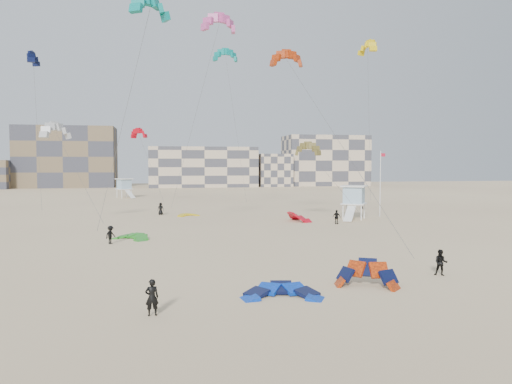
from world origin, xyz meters
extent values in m
plane|color=beige|center=(0.00, 0.00, 0.00)|extent=(320.00, 320.00, 0.00)
imported|color=black|center=(-2.97, -0.40, 0.84)|extent=(0.67, 0.49, 1.68)
imported|color=black|center=(14.43, 4.58, 0.81)|extent=(0.99, 0.95, 1.62)
imported|color=black|center=(-6.83, 21.12, 0.79)|extent=(1.11, 1.16, 1.58)
imported|color=black|center=(17.30, 31.06, 0.81)|extent=(0.96, 0.95, 1.63)
imported|color=black|center=(-2.59, 45.39, 0.83)|extent=(0.87, 0.62, 1.67)
imported|color=black|center=(28.03, 49.28, 0.93)|extent=(0.91, 1.80, 1.86)
cylinder|color=#3F3F3F|center=(-5.67, 21.33, 10.47)|extent=(4.88, 2.14, 18.95)
cylinder|color=#3F3F3F|center=(12.23, 18.49, 9.79)|extent=(1.46, 26.68, 17.60)
cylinder|color=#3F3F3F|center=(-10.88, 30.95, 5.68)|extent=(5.63, 6.73, 9.38)
cylinder|color=#3F3F3F|center=(1.77, 41.90, 12.46)|extent=(5.85, 7.06, 22.93)
cylinder|color=#3F3F3F|center=(17.26, 31.89, 4.77)|extent=(5.36, 3.96, 7.55)
cylinder|color=#3F3F3F|center=(29.55, 50.35, 12.70)|extent=(2.19, 3.02, 23.41)
cylinder|color=#3F3F3F|center=(-18.00, 45.14, 10.70)|extent=(1.12, 2.10, 19.39)
cylinder|color=#3F3F3F|center=(8.98, 53.37, 12.19)|extent=(3.19, 0.41, 22.38)
cylinder|color=#3F3F3F|center=(-4.07, 59.27, 6.45)|extent=(4.00, 7.09, 10.92)
cube|color=white|center=(21.29, 35.82, 1.92)|extent=(3.96, 3.96, 0.14)
cube|color=#95B6CC|center=(21.29, 35.82, 3.01)|extent=(3.25, 3.25, 2.05)
cube|color=white|center=(21.29, 35.82, 4.12)|extent=(4.10, 4.10, 0.16)
cube|color=white|center=(21.29, 33.06, 0.92)|extent=(2.42, 3.01, 1.70)
cube|color=white|center=(-9.91, 81.70, 1.81)|extent=(3.71, 3.71, 0.14)
cube|color=#95B6CC|center=(-9.91, 81.70, 2.84)|extent=(3.05, 3.05, 1.93)
cube|color=white|center=(-9.91, 81.70, 3.88)|extent=(3.84, 3.84, 0.15)
cube|color=white|center=(-9.91, 79.09, 0.87)|extent=(2.24, 2.85, 1.60)
cylinder|color=white|center=(25.83, 38.02, 4.32)|extent=(0.11, 0.11, 8.63)
cube|color=#B3172F|center=(26.15, 38.02, 8.09)|extent=(0.65, 0.02, 0.43)
cube|color=brown|center=(-30.00, 134.00, 9.00)|extent=(28.00, 14.00, 18.00)
cube|color=#CAB494|center=(10.00, 130.00, 6.00)|extent=(32.00, 16.00, 12.00)
cube|color=#CAB494|center=(50.00, 132.00, 8.00)|extent=(26.00, 14.00, 16.00)
cube|color=#CAB494|center=(32.00, 128.00, 5.00)|extent=(10.00, 10.00, 10.00)
camera|label=1|loc=(-2.50, -23.19, 6.88)|focal=35.00mm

